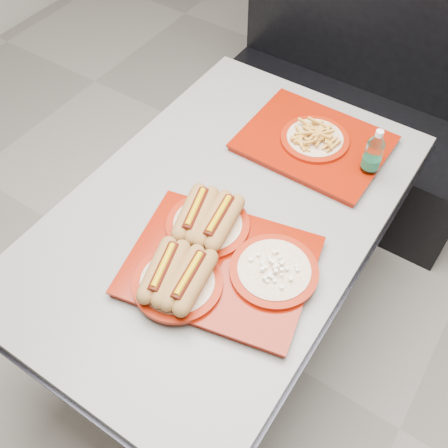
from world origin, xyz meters
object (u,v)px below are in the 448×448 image
Objects in this scene: booth_bench at (349,110)px; tray_near at (214,258)px; diner_table at (222,241)px; tray_far at (314,140)px; water_bottle at (372,157)px.

booth_bench is 2.29× the size of tray_near.
tray_far is at bearing 75.82° from diner_table.
water_bottle is (0.32, -0.70, 0.43)m from booth_bench.
diner_table is 2.92× the size of tray_far.
tray_far is at bearing 89.22° from tray_near.
water_bottle reaches higher than tray_near.
tray_far is 0.22m from water_bottle.
diner_table is 2.41× the size of tray_near.
tray_near is 0.62m from water_bottle.
booth_bench is at bearing 90.00° from diner_table.
booth_bench is 2.77× the size of tray_far.
booth_bench reaches higher than water_bottle.
tray_near is at bearing -110.74° from water_bottle.
water_bottle reaches higher than tray_far.
booth_bench is at bearing 114.54° from water_bottle.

